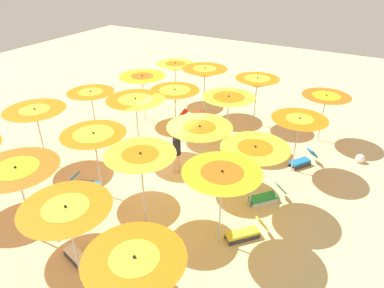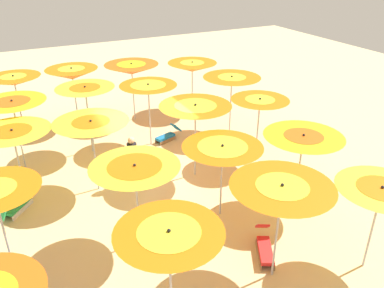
{
  "view_description": "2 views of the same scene",
  "coord_description": "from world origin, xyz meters",
  "px_view_note": "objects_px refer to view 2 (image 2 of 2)",
  "views": [
    {
      "loc": [
        6.51,
        -9.61,
        7.55
      ],
      "look_at": [
        0.97,
        0.23,
        1.24
      ],
      "focal_mm": 33.06,
      "sensor_mm": 36.0,
      "label": 1
    },
    {
      "loc": [
        3.65,
        10.51,
        6.85
      ],
      "look_at": [
        -1.72,
        -0.19,
        0.88
      ],
      "focal_mm": 37.12,
      "sensor_mm": 36.0,
      "label": 2
    }
  ],
  "objects_px": {
    "beach_umbrella_16": "(232,81)",
    "lounger_1": "(167,136)",
    "beach_umbrella_2": "(13,137)",
    "beach_umbrella_14": "(281,194)",
    "beach_umbrella_5": "(72,74)",
    "beach_umbrella_8": "(135,174)",
    "beach_umbrella_13": "(222,153)",
    "lounger_4": "(2,281)",
    "beach_umbrella_0": "(14,81)",
    "lounger_3": "(14,207)",
    "beach_umbrella_11": "(148,89)",
    "beach_umbrella_18": "(303,141)",
    "beach_umbrella_19": "(380,196)",
    "beach_umbrella_7": "(91,127)",
    "lounger_2": "(265,247)",
    "beach_umbrella_1": "(13,107)",
    "beach_umbrella_10": "(132,69)",
    "beach_umbrella_15": "(192,67)",
    "beach_umbrella_17": "(260,104)",
    "lounger_5": "(8,176)",
    "beachgoer_0": "(133,160)",
    "lounger_0": "(100,121)",
    "beach_umbrella_6": "(85,92)",
    "beach_umbrella_9": "(169,241)",
    "beach_umbrella_12": "(195,111)"
  },
  "relations": [
    {
      "from": "beach_umbrella_16",
      "to": "lounger_1",
      "type": "xyz_separation_m",
      "value": [
        2.59,
        -0.43,
        -1.98
      ]
    },
    {
      "from": "beach_umbrella_2",
      "to": "beach_umbrella_14",
      "type": "relative_size",
      "value": 0.94
    },
    {
      "from": "beach_umbrella_5",
      "to": "beach_umbrella_8",
      "type": "xyz_separation_m",
      "value": [
        0.25,
        8.34,
        -0.18
      ]
    },
    {
      "from": "beach_umbrella_13",
      "to": "lounger_4",
      "type": "distance_m",
      "value": 5.98
    },
    {
      "from": "beach_umbrella_0",
      "to": "lounger_3",
      "type": "distance_m",
      "value": 6.22
    },
    {
      "from": "beach_umbrella_11",
      "to": "lounger_3",
      "type": "distance_m",
      "value": 5.99
    },
    {
      "from": "beach_umbrella_18",
      "to": "beach_umbrella_19",
      "type": "height_order",
      "value": "beach_umbrella_18"
    },
    {
      "from": "beach_umbrella_7",
      "to": "lounger_2",
      "type": "bearing_deg",
      "value": 121.44
    },
    {
      "from": "beach_umbrella_2",
      "to": "lounger_1",
      "type": "height_order",
      "value": "beach_umbrella_2"
    },
    {
      "from": "beach_umbrella_18",
      "to": "beach_umbrella_19",
      "type": "relative_size",
      "value": 1.03
    },
    {
      "from": "beach_umbrella_16",
      "to": "beach_umbrella_18",
      "type": "height_order",
      "value": "beach_umbrella_16"
    },
    {
      "from": "beach_umbrella_7",
      "to": "lounger_3",
      "type": "bearing_deg",
      "value": 3.97
    },
    {
      "from": "beach_umbrella_1",
      "to": "beach_umbrella_13",
      "type": "xyz_separation_m",
      "value": [
        -4.67,
        5.19,
        -0.32
      ]
    },
    {
      "from": "beach_umbrella_10",
      "to": "beach_umbrella_16",
      "type": "distance_m",
      "value": 4.29
    },
    {
      "from": "beach_umbrella_7",
      "to": "beach_umbrella_13",
      "type": "distance_m",
      "value": 3.97
    },
    {
      "from": "beach_umbrella_7",
      "to": "beach_umbrella_8",
      "type": "xyz_separation_m",
      "value": [
        -0.29,
        3.0,
        -0.05
      ]
    },
    {
      "from": "lounger_3",
      "to": "beach_umbrella_11",
      "type": "bearing_deg",
      "value": -24.24
    },
    {
      "from": "beach_umbrella_0",
      "to": "beach_umbrella_19",
      "type": "xyz_separation_m",
      "value": [
        -6.42,
        11.84,
        -0.17
      ]
    },
    {
      "from": "beach_umbrella_15",
      "to": "beach_umbrella_1",
      "type": "bearing_deg",
      "value": 17.11
    },
    {
      "from": "beach_umbrella_8",
      "to": "lounger_1",
      "type": "relative_size",
      "value": 1.94
    },
    {
      "from": "beach_umbrella_8",
      "to": "beach_umbrella_10",
      "type": "bearing_deg",
      "value": -108.38
    },
    {
      "from": "beach_umbrella_11",
      "to": "beach_umbrella_5",
      "type": "bearing_deg",
      "value": -56.04
    },
    {
      "from": "beach_umbrella_11",
      "to": "lounger_4",
      "type": "xyz_separation_m",
      "value": [
        5.6,
        5.29,
        -2.01
      ]
    },
    {
      "from": "beach_umbrella_17",
      "to": "beach_umbrella_14",
      "type": "bearing_deg",
      "value": 59.18
    },
    {
      "from": "beach_umbrella_1",
      "to": "beach_umbrella_8",
      "type": "height_order",
      "value": "beach_umbrella_1"
    },
    {
      "from": "lounger_5",
      "to": "lounger_1",
      "type": "bearing_deg",
      "value": -43.48
    },
    {
      "from": "beach_umbrella_18",
      "to": "beach_umbrella_10",
      "type": "bearing_deg",
      "value": -76.25
    },
    {
      "from": "beach_umbrella_17",
      "to": "beachgoer_0",
      "type": "xyz_separation_m",
      "value": [
        4.41,
        -0.39,
        -1.25
      ]
    },
    {
      "from": "lounger_0",
      "to": "beachgoer_0",
      "type": "xyz_separation_m",
      "value": [
        0.24,
        5.08,
        0.66
      ]
    },
    {
      "from": "beach_umbrella_6",
      "to": "beach_umbrella_10",
      "type": "distance_m",
      "value": 3.27
    },
    {
      "from": "beachgoer_0",
      "to": "beach_umbrella_5",
      "type": "bearing_deg",
      "value": 175.34
    },
    {
      "from": "beach_umbrella_18",
      "to": "beach_umbrella_15",
      "type": "bearing_deg",
      "value": -94.98
    },
    {
      "from": "beach_umbrella_0",
      "to": "lounger_3",
      "type": "relative_size",
      "value": 1.97
    },
    {
      "from": "beach_umbrella_2",
      "to": "beach_umbrella_17",
      "type": "xyz_separation_m",
      "value": [
        -7.6,
        1.03,
        0.02
      ]
    },
    {
      "from": "beach_umbrella_11",
      "to": "lounger_0",
      "type": "bearing_deg",
      "value": -63.19
    },
    {
      "from": "beach_umbrella_1",
      "to": "beach_umbrella_14",
      "type": "distance_m",
      "value": 9.01
    },
    {
      "from": "beach_umbrella_6",
      "to": "beach_umbrella_7",
      "type": "relative_size",
      "value": 1.07
    },
    {
      "from": "beach_umbrella_18",
      "to": "beach_umbrella_7",
      "type": "bearing_deg",
      "value": -35.1
    },
    {
      "from": "beach_umbrella_2",
      "to": "beach_umbrella_6",
      "type": "distance_m",
      "value": 3.44
    },
    {
      "from": "beach_umbrella_1",
      "to": "beach_umbrella_8",
      "type": "xyz_separation_m",
      "value": [
        -2.21,
        5.34,
        -0.22
      ]
    },
    {
      "from": "beachgoer_0",
      "to": "lounger_1",
      "type": "bearing_deg",
      "value": 127.86
    },
    {
      "from": "beach_umbrella_9",
      "to": "lounger_2",
      "type": "xyz_separation_m",
      "value": [
        -2.89,
        -0.83,
        -1.92
      ]
    },
    {
      "from": "beach_umbrella_2",
      "to": "beach_umbrella_15",
      "type": "relative_size",
      "value": 1.01
    },
    {
      "from": "beach_umbrella_9",
      "to": "lounger_5",
      "type": "relative_size",
      "value": 2.06
    },
    {
      "from": "beach_umbrella_17",
      "to": "lounger_0",
      "type": "xyz_separation_m",
      "value": [
        4.17,
        -5.47,
        -1.91
      ]
    },
    {
      "from": "beach_umbrella_14",
      "to": "beach_umbrella_17",
      "type": "bearing_deg",
      "value": -120.82
    },
    {
      "from": "beach_umbrella_7",
      "to": "beach_umbrella_12",
      "type": "xyz_separation_m",
      "value": [
        -3.11,
        0.58,
        0.17
      ]
    },
    {
      "from": "beach_umbrella_7",
      "to": "beach_umbrella_14",
      "type": "height_order",
      "value": "beach_umbrella_14"
    },
    {
      "from": "lounger_3",
      "to": "beach_umbrella_1",
      "type": "bearing_deg",
      "value": 28.09
    },
    {
      "from": "beach_umbrella_10",
      "to": "beach_umbrella_14",
      "type": "distance_m",
      "value": 10.27
    }
  ]
}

